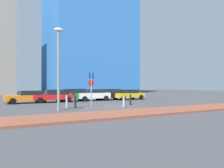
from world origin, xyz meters
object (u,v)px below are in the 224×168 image
at_px(traffic_bollard_mid, 130,100).
at_px(traffic_bollard_far, 67,101).
at_px(parked_car_yellow, 129,94).
at_px(traffic_bollard_edge, 124,101).
at_px(parked_car_white, 94,95).
at_px(parking_meter, 74,98).
at_px(traffic_bollard_near, 75,102).
at_px(parked_car_red, 54,96).
at_px(parked_car_green, 73,95).
at_px(street_lamp, 59,61).
at_px(parked_car_black, 110,94).
at_px(parked_car_orange, 28,97).
at_px(parking_sign_post, 91,85).

height_order(traffic_bollard_mid, traffic_bollard_far, traffic_bollard_far).
height_order(parked_car_yellow, traffic_bollard_edge, parked_car_yellow).
bearing_deg(traffic_bollard_far, parked_car_white, 49.75).
bearing_deg(parked_car_white, parking_meter, -123.31).
bearing_deg(traffic_bollard_near, parked_car_red, 89.16).
xyz_separation_m(parking_meter, traffic_bollard_mid, (6.46, 1.63, -0.45)).
distance_m(parked_car_white, parked_car_yellow, 5.02).
xyz_separation_m(parked_car_green, street_lamp, (-4.34, -9.00, 2.98)).
bearing_deg(traffic_bollard_far, parked_car_black, 40.43).
bearing_deg(traffic_bollard_mid, street_lamp, -168.72).
height_order(parking_meter, street_lamp, street_lamp).
distance_m(traffic_bollard_mid, traffic_bollard_far, 6.34).
distance_m(parked_car_white, parking_meter, 10.56).
relative_size(parked_car_yellow, street_lamp, 0.71).
relative_size(street_lamp, traffic_bollard_far, 5.95).
bearing_deg(traffic_bollard_mid, parked_car_black, 76.07).
distance_m(parked_car_black, street_lamp, 13.42).
bearing_deg(parked_car_yellow, parked_car_black, 165.43).
relative_size(parked_car_orange, parked_car_yellow, 1.02).
distance_m(traffic_bollard_far, traffic_bollard_edge, 5.01).
height_order(street_lamp, traffic_bollard_far, street_lamp).
xyz_separation_m(parking_meter, street_lamp, (-1.16, 0.11, 2.81)).
relative_size(parked_car_green, parked_car_white, 1.02).
height_order(parked_car_white, parked_car_black, parked_car_black).
distance_m(traffic_bollard_mid, traffic_bollard_edge, 2.31).
distance_m(parked_car_red, traffic_bollard_far, 6.58).
height_order(parked_car_orange, traffic_bollard_mid, parked_car_orange).
height_order(parked_car_orange, parking_sign_post, parking_sign_post).
height_order(traffic_bollard_near, traffic_bollard_mid, traffic_bollard_near).
relative_size(parking_meter, street_lamp, 0.24).
height_order(parked_car_white, traffic_bollard_mid, parked_car_white).
bearing_deg(parked_car_red, street_lamp, -102.55).
distance_m(parked_car_green, parking_sign_post, 8.08).
height_order(parked_car_green, parked_car_white, parked_car_green).
bearing_deg(traffic_bollard_far, parking_meter, -93.72).
relative_size(parked_car_green, traffic_bollard_far, 4.01).
bearing_deg(traffic_bollard_near, street_lamp, -146.27).
bearing_deg(parked_car_white, parked_car_red, -178.39).
bearing_deg(traffic_bollard_near, parking_sign_post, -4.94).
bearing_deg(traffic_bollard_near, parked_car_green, 71.97).
relative_size(parked_car_white, street_lamp, 0.66).
height_order(traffic_bollard_far, traffic_bollard_edge, traffic_bollard_far).
bearing_deg(parking_meter, parked_car_black, 47.59).
bearing_deg(traffic_bollard_edge, traffic_bollard_far, 156.16).
distance_m(parked_car_red, parked_car_green, 2.47).
bearing_deg(parking_meter, parked_car_yellow, 38.06).
xyz_separation_m(parked_car_green, traffic_bollard_edge, (1.55, -8.99, -0.29)).
distance_m(parked_car_orange, parking_sign_post, 8.73).
height_order(parked_car_yellow, traffic_bollard_mid, parked_car_yellow).
relative_size(parked_car_white, traffic_bollard_mid, 4.05).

